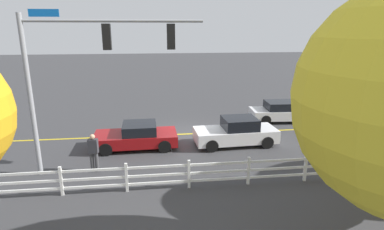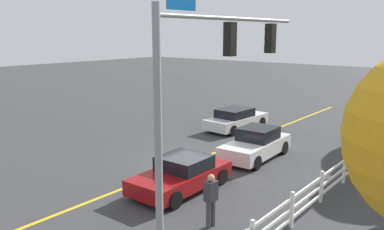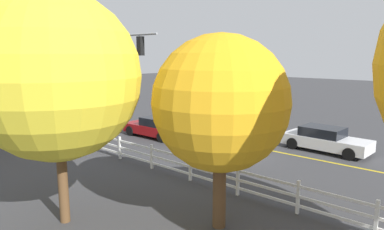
{
  "view_description": "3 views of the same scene",
  "coord_description": "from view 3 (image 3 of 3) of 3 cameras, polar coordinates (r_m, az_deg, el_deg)",
  "views": [
    {
      "loc": [
        1.79,
        17.36,
        6.02
      ],
      "look_at": [
        -0.36,
        0.04,
        1.16
      ],
      "focal_mm": 29.47,
      "sensor_mm": 36.0,
      "label": 1
    },
    {
      "loc": [
        13.59,
        11.1,
        5.84
      ],
      "look_at": [
        -0.59,
        -0.38,
        2.09
      ],
      "focal_mm": 37.26,
      "sensor_mm": 36.0,
      "label": 2
    },
    {
      "loc": [
        -13.37,
        16.88,
        5.22
      ],
      "look_at": [
        0.87,
        0.41,
        1.44
      ],
      "focal_mm": 32.62,
      "sensor_mm": 36.0,
      "label": 3
    }
  ],
  "objects": [
    {
      "name": "pedestrian",
      "position": [
        22.14,
        -13.88,
        -1.61
      ],
      "size": [
        0.42,
        0.3,
        1.69
      ],
      "rotation": [
        0.0,
        0.0,
        1.47
      ],
      "color": "#3F3F42",
      "rests_on": "ground_plane"
    },
    {
      "name": "signal_assembly",
      "position": [
        21.78,
        -14.36,
        8.2
      ],
      "size": [
        7.02,
        0.38,
        6.69
      ],
      "color": "gray",
      "rests_on": "ground_plane"
    },
    {
      "name": "car_1",
      "position": [
        22.53,
        -5.92,
        -1.98
      ],
      "size": [
        4.23,
        2.06,
        1.29
      ],
      "rotation": [
        0.0,
        0.0,
        0.02
      ],
      "color": "maroon",
      "rests_on": "ground_plane"
    },
    {
      "name": "tree_3",
      "position": [
        10.13,
        4.69,
        1.88
      ],
      "size": [
        4.02,
        4.02,
        5.85
      ],
      "color": "brown",
      "rests_on": "ground_plane"
    },
    {
      "name": "ground_plane",
      "position": [
        22.15,
        2.4,
        -3.77
      ],
      "size": [
        120.0,
        120.0,
        0.0
      ],
      "primitive_type": "plane",
      "color": "#38383A"
    },
    {
      "name": "lane_center_stripe",
      "position": [
        20.0,
        11.46,
        -5.46
      ],
      "size": [
        28.0,
        0.16,
        0.01
      ],
      "primitive_type": "cube",
      "color": "gold",
      "rests_on": "ground_plane"
    },
    {
      "name": "car_0",
      "position": [
        20.39,
        20.94,
        -3.75
      ],
      "size": [
        4.61,
        2.06,
        1.33
      ],
      "rotation": [
        0.0,
        0.0,
        3.09
      ],
      "color": "silver",
      "rests_on": "ground_plane"
    },
    {
      "name": "white_rail_fence",
      "position": [
        15.47,
        -3.62,
        -7.53
      ],
      "size": [
        26.1,
        0.1,
        1.15
      ],
      "color": "white",
      "rests_on": "ground_plane"
    },
    {
      "name": "car_2",
      "position": [
        18.98,
        4.5,
        -4.0
      ],
      "size": [
        4.37,
        1.99,
        1.47
      ],
      "rotation": [
        0.0,
        0.0,
        0.05
      ],
      "color": "silver",
      "rests_on": "ground_plane"
    },
    {
      "name": "tree_2",
      "position": [
        11.09,
        -21.37,
        5.85
      ],
      "size": [
        5.04,
        5.04,
        7.1
      ],
      "color": "brown",
      "rests_on": "ground_plane"
    }
  ]
}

